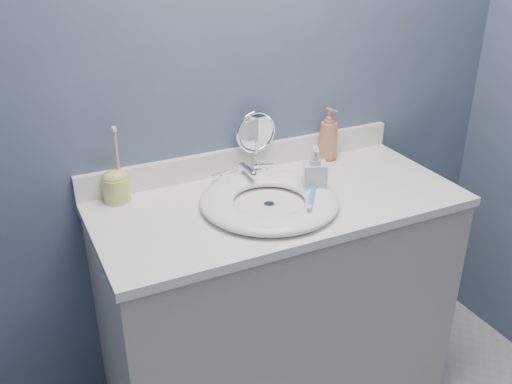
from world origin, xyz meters
TOP-DOWN VIEW (x-y plane):
  - back_wall at (0.00, 1.25)m, footprint 2.20×0.02m
  - vanity_cabinet at (0.00, 0.97)m, footprint 1.20×0.55m
  - countertop at (0.00, 0.97)m, footprint 1.22×0.57m
  - backsplash at (0.00, 1.24)m, footprint 1.22×0.02m
  - basin at (-0.05, 0.94)m, footprint 0.45×0.45m
  - drain at (-0.05, 0.94)m, footprint 0.04×0.04m
  - faucet at (-0.05, 1.14)m, footprint 0.25×0.13m
  - makeup_mirror at (0.03, 1.21)m, footprint 0.16×0.09m
  - soap_bottle_amber at (0.33, 1.20)m, footprint 0.09×0.09m
  - soap_bottle_clear at (0.12, 0.96)m, footprint 0.10×0.10m
  - toothbrush_holder at (-0.48, 1.19)m, footprint 0.09×0.09m
  - toothbrush_lying at (0.05, 0.86)m, footprint 0.11×0.15m

SIDE VIEW (x-z plane):
  - vanity_cabinet at x=0.00m, z-range 0.00..0.85m
  - countertop at x=0.00m, z-range 0.85..0.88m
  - drain at x=-0.05m, z-range 0.88..0.89m
  - basin at x=-0.05m, z-range 0.88..0.92m
  - faucet at x=-0.05m, z-range 0.87..0.95m
  - toothbrush_lying at x=0.05m, z-range 0.92..0.93m
  - backsplash at x=0.00m, z-range 0.88..0.97m
  - toothbrush_holder at x=-0.48m, z-range 0.81..1.07m
  - soap_bottle_clear at x=0.12m, z-range 0.88..1.05m
  - soap_bottle_amber at x=0.33m, z-range 0.88..1.08m
  - makeup_mirror at x=0.03m, z-range 0.89..1.12m
  - back_wall at x=0.00m, z-range 0.00..2.40m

